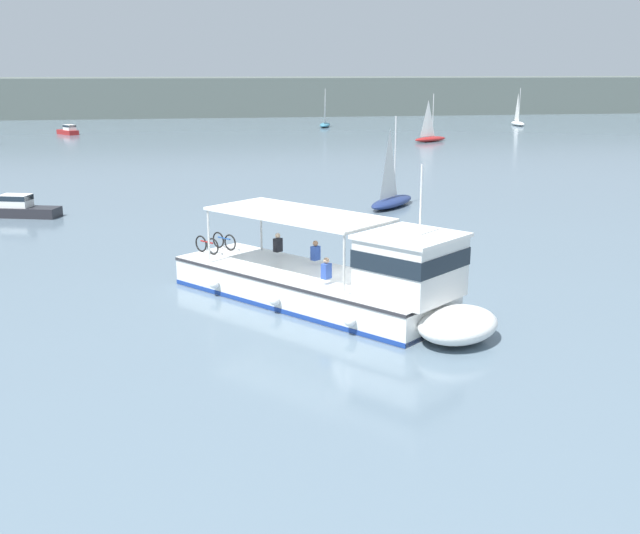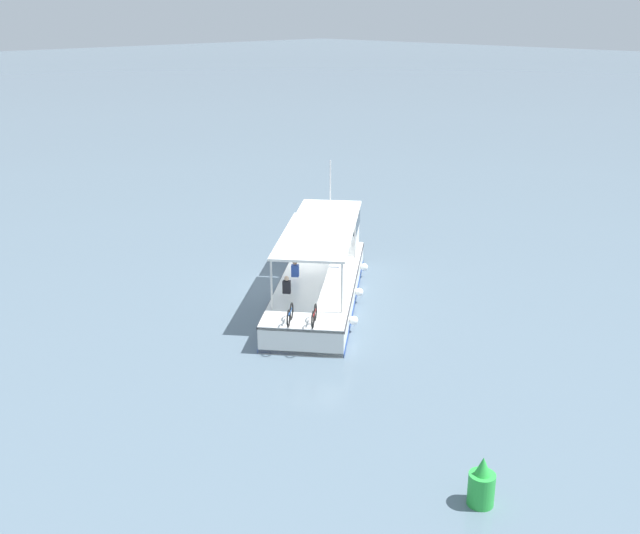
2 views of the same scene
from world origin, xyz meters
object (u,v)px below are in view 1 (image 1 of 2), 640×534
at_px(motorboat_off_bow, 68,130).
at_px(sailboat_far_right, 325,123).
at_px(ferry_main, 342,283).
at_px(sailboat_off_stern, 430,137).
at_px(sailboat_horizon_west, 392,198).
at_px(motorboat_near_port, 23,207).
at_px(sailboat_mid_channel, 518,122).

height_order(motorboat_off_bow, sailboat_far_right, sailboat_far_right).
bearing_deg(sailboat_far_right, ferry_main, -100.28).
relative_size(sailboat_off_stern, sailboat_horizon_west, 1.00).
bearing_deg(sailboat_far_right, sailboat_off_stern, -72.68).
distance_m(sailboat_off_stern, motorboat_off_bow, 45.85).
bearing_deg(motorboat_near_port, sailboat_mid_channel, 46.87).
xyz_separation_m(sailboat_mid_channel, sailboat_horizon_west, (-36.73, -62.69, 0.00)).
xyz_separation_m(sailboat_off_stern, sailboat_far_right, (-7.67, 24.58, 0.00)).
height_order(sailboat_horizon_west, sailboat_far_right, same).
bearing_deg(ferry_main, sailboat_off_stern, 68.97).
distance_m(ferry_main, sailboat_horizon_west, 20.69).
height_order(sailboat_off_stern, motorboat_near_port, sailboat_off_stern).
distance_m(sailboat_far_right, motorboat_near_port, 70.63).
bearing_deg(sailboat_far_right, motorboat_off_bow, -168.92).
height_order(sailboat_mid_channel, motorboat_off_bow, sailboat_mid_channel).
distance_m(ferry_main, sailboat_mid_channel, 93.10).
distance_m(sailboat_mid_channel, sailboat_off_stern, 30.64).
height_order(ferry_main, sailboat_far_right, sailboat_far_right).
distance_m(ferry_main, sailboat_off_stern, 63.99).
relative_size(ferry_main, sailboat_mid_channel, 2.20).
height_order(sailboat_off_stern, sailboat_horizon_west, same).
height_order(sailboat_horizon_west, motorboat_near_port, sailboat_horizon_west).
distance_m(sailboat_mid_channel, sailboat_far_right, 28.68).
relative_size(ferry_main, motorboat_near_port, 3.11).
distance_m(motorboat_off_bow, sailboat_horizon_west, 63.86).
bearing_deg(motorboat_off_bow, motorboat_near_port, -84.91).
distance_m(ferry_main, motorboat_near_port, 24.61).
bearing_deg(sailboat_horizon_west, ferry_main, -110.27).
relative_size(motorboat_off_bow, sailboat_horizon_west, 0.69).
bearing_deg(motorboat_off_bow, ferry_main, -76.03).
relative_size(sailboat_mid_channel, motorboat_off_bow, 1.45).
xyz_separation_m(ferry_main, motorboat_off_bow, (-19.29, 77.53, -0.47)).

